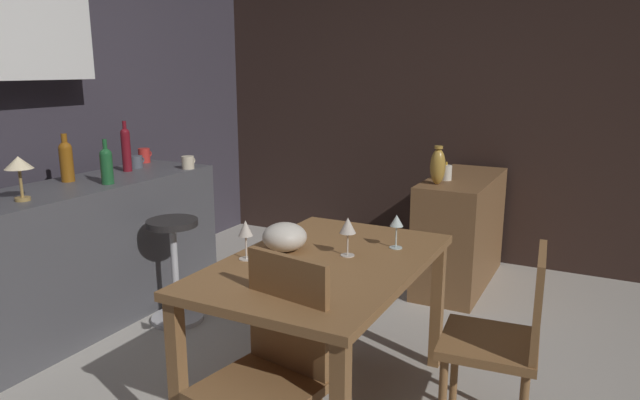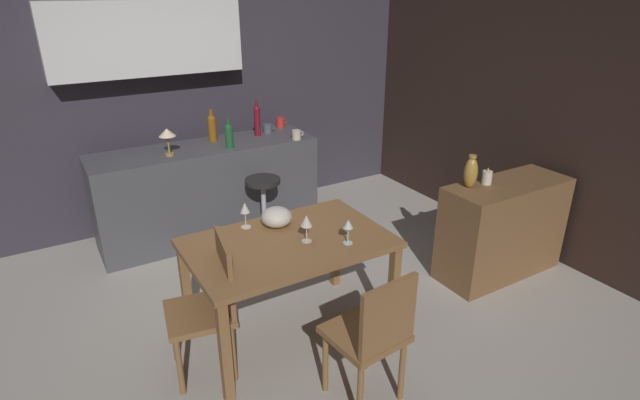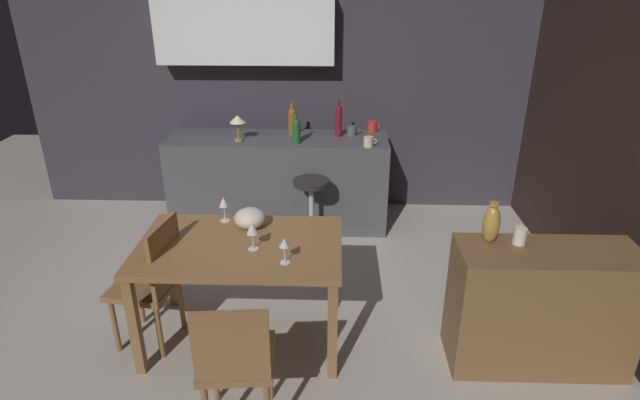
{
  "view_description": "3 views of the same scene",
  "coord_description": "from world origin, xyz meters",
  "px_view_note": "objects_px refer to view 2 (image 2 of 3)",
  "views": [
    {
      "loc": [
        -2.25,
        -1.36,
        1.6
      ],
      "look_at": [
        0.61,
        0.12,
        0.85
      ],
      "focal_mm": 31.91,
      "sensor_mm": 36.0,
      "label": 1
    },
    {
      "loc": [
        -1.34,
        -2.83,
        2.28
      ],
      "look_at": [
        0.43,
        0.14,
        0.79
      ],
      "focal_mm": 27.96,
      "sensor_mm": 36.0,
      "label": 2
    },
    {
      "loc": [
        0.59,
        -3.14,
        2.35
      ],
      "look_at": [
        0.47,
        0.38,
        0.78
      ],
      "focal_mm": 28.87,
      "sensor_mm": 36.0,
      "label": 3
    }
  ],
  "objects_px": {
    "wine_bottle_amber": "(212,127)",
    "counter_lamp": "(167,134)",
    "wine_glass_right": "(306,222)",
    "fruit_bowl": "(276,217)",
    "dining_table": "(289,252)",
    "wine_glass_left": "(245,209)",
    "chair_near_window": "(210,303)",
    "cup_slate": "(268,129)",
    "sideboard_cabinet": "(502,229)",
    "wine_bottle_ruby": "(257,119)",
    "cup_cream": "(297,135)",
    "cup_red": "(280,122)",
    "pillar_candle_tall": "(487,177)",
    "chair_by_doorway": "(373,334)",
    "wine_bottle_green": "(229,135)",
    "vase_brass": "(471,172)",
    "wine_glass_center": "(348,225)",
    "bar_stool": "(264,211)"
  },
  "relations": [
    {
      "from": "fruit_bowl",
      "to": "cup_cream",
      "type": "distance_m",
      "value": 1.6
    },
    {
      "from": "sideboard_cabinet",
      "to": "pillar_candle_tall",
      "type": "relative_size",
      "value": 8.26
    },
    {
      "from": "dining_table",
      "to": "sideboard_cabinet",
      "type": "bearing_deg",
      "value": -5.13
    },
    {
      "from": "bar_stool",
      "to": "wine_glass_left",
      "type": "height_order",
      "value": "wine_glass_left"
    },
    {
      "from": "cup_cream",
      "to": "wine_bottle_amber",
      "type": "bearing_deg",
      "value": 152.9
    },
    {
      "from": "dining_table",
      "to": "counter_lamp",
      "type": "bearing_deg",
      "value": 100.07
    },
    {
      "from": "dining_table",
      "to": "chair_near_window",
      "type": "distance_m",
      "value": 0.6
    },
    {
      "from": "dining_table",
      "to": "vase_brass",
      "type": "bearing_deg",
      "value": -2.67
    },
    {
      "from": "cup_cream",
      "to": "counter_lamp",
      "type": "xyz_separation_m",
      "value": [
        -1.2,
        0.13,
        0.15
      ]
    },
    {
      "from": "wine_glass_left",
      "to": "wine_bottle_green",
      "type": "height_order",
      "value": "wine_bottle_green"
    },
    {
      "from": "wine_glass_left",
      "to": "wine_bottle_ruby",
      "type": "relative_size",
      "value": 0.53
    },
    {
      "from": "cup_slate",
      "to": "counter_lamp",
      "type": "xyz_separation_m",
      "value": [
        -1.06,
        -0.23,
        0.15
      ]
    },
    {
      "from": "chair_near_window",
      "to": "vase_brass",
      "type": "distance_m",
      "value": 2.19
    },
    {
      "from": "sideboard_cabinet",
      "to": "wine_glass_center",
      "type": "relative_size",
      "value": 6.52
    },
    {
      "from": "wine_glass_right",
      "to": "cup_slate",
      "type": "height_order",
      "value": "cup_slate"
    },
    {
      "from": "wine_bottle_amber",
      "to": "wine_glass_left",
      "type": "bearing_deg",
      "value": -102.26
    },
    {
      "from": "fruit_bowl",
      "to": "wine_glass_left",
      "type": "bearing_deg",
      "value": 153.49
    },
    {
      "from": "fruit_bowl",
      "to": "wine_bottle_amber",
      "type": "height_order",
      "value": "wine_bottle_amber"
    },
    {
      "from": "chair_by_doorway",
      "to": "counter_lamp",
      "type": "bearing_deg",
      "value": 99.24
    },
    {
      "from": "wine_bottle_amber",
      "to": "pillar_candle_tall",
      "type": "height_order",
      "value": "wine_bottle_amber"
    },
    {
      "from": "chair_by_doorway",
      "to": "wine_glass_center",
      "type": "relative_size",
      "value": 5.23
    },
    {
      "from": "sideboard_cabinet",
      "to": "chair_near_window",
      "type": "height_order",
      "value": "chair_near_window"
    },
    {
      "from": "cup_cream",
      "to": "dining_table",
      "type": "bearing_deg",
      "value": -120.16
    },
    {
      "from": "sideboard_cabinet",
      "to": "wine_bottle_ruby",
      "type": "xyz_separation_m",
      "value": [
        -1.28,
        2.04,
        0.65
      ]
    },
    {
      "from": "chair_near_window",
      "to": "cup_slate",
      "type": "bearing_deg",
      "value": 55.84
    },
    {
      "from": "wine_glass_center",
      "to": "wine_glass_left",
      "type": "bearing_deg",
      "value": 130.74
    },
    {
      "from": "bar_stool",
      "to": "wine_bottle_amber",
      "type": "relative_size",
      "value": 2.22
    },
    {
      "from": "wine_bottle_amber",
      "to": "counter_lamp",
      "type": "distance_m",
      "value": 0.54
    },
    {
      "from": "dining_table",
      "to": "cup_cream",
      "type": "xyz_separation_m",
      "value": [
        0.9,
        1.56,
        0.29
      ]
    },
    {
      "from": "cup_cream",
      "to": "chair_near_window",
      "type": "bearing_deg",
      "value": -132.51
    },
    {
      "from": "wine_glass_center",
      "to": "fruit_bowl",
      "type": "relative_size",
      "value": 0.78
    },
    {
      "from": "sideboard_cabinet",
      "to": "wine_glass_left",
      "type": "bearing_deg",
      "value": 166.56
    },
    {
      "from": "fruit_bowl",
      "to": "cup_red",
      "type": "xyz_separation_m",
      "value": [
        0.94,
        1.8,
        0.15
      ]
    },
    {
      "from": "dining_table",
      "to": "chair_by_doorway",
      "type": "bearing_deg",
      "value": -82.51
    },
    {
      "from": "chair_near_window",
      "to": "wine_bottle_green",
      "type": "relative_size",
      "value": 3.26
    },
    {
      "from": "chair_near_window",
      "to": "wine_glass_center",
      "type": "height_order",
      "value": "chair_near_window"
    },
    {
      "from": "chair_near_window",
      "to": "chair_by_doorway",
      "type": "bearing_deg",
      "value": -47.39
    },
    {
      "from": "dining_table",
      "to": "wine_glass_center",
      "type": "height_order",
      "value": "wine_glass_center"
    },
    {
      "from": "sideboard_cabinet",
      "to": "chair_by_doorway",
      "type": "bearing_deg",
      "value": -160.69
    },
    {
      "from": "dining_table",
      "to": "wine_glass_center",
      "type": "bearing_deg",
      "value": -36.0
    },
    {
      "from": "wine_glass_center",
      "to": "pillar_candle_tall",
      "type": "relative_size",
      "value": 1.27
    },
    {
      "from": "chair_near_window",
      "to": "pillar_candle_tall",
      "type": "height_order",
      "value": "pillar_candle_tall"
    },
    {
      "from": "cup_slate",
      "to": "vase_brass",
      "type": "distance_m",
      "value": 2.14
    },
    {
      "from": "chair_by_doorway",
      "to": "wine_bottle_green",
      "type": "relative_size",
      "value": 3.15
    },
    {
      "from": "cup_slate",
      "to": "counter_lamp",
      "type": "height_order",
      "value": "counter_lamp"
    },
    {
      "from": "pillar_candle_tall",
      "to": "fruit_bowl",
      "type": "bearing_deg",
      "value": 169.54
    },
    {
      "from": "bar_stool",
      "to": "counter_lamp",
      "type": "relative_size",
      "value": 2.78
    },
    {
      "from": "wine_glass_right",
      "to": "fruit_bowl",
      "type": "xyz_separation_m",
      "value": [
        -0.07,
        0.3,
        -0.07
      ]
    },
    {
      "from": "cup_red",
      "to": "pillar_candle_tall",
      "type": "xyz_separation_m",
      "value": [
        0.78,
        -2.12,
        -0.08
      ]
    },
    {
      "from": "sideboard_cabinet",
      "to": "wine_bottle_green",
      "type": "bearing_deg",
      "value": 132.7
    }
  ]
}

